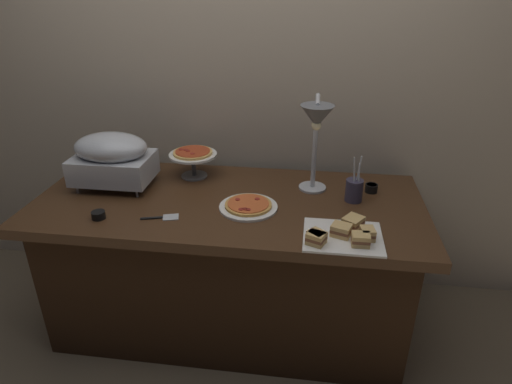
{
  "coord_description": "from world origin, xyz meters",
  "views": [
    {
      "loc": [
        0.39,
        -1.88,
        1.73
      ],
      "look_at": [
        0.14,
        0.0,
        0.81
      ],
      "focal_mm": 30.71,
      "sensor_mm": 36.0,
      "label": 1
    }
  ],
  "objects_px": {
    "pizza_plate_front": "(248,206)",
    "pizza_plate_center": "(193,156)",
    "sauce_cup_far": "(371,188)",
    "utensil_holder": "(354,190)",
    "sandwich_platter": "(343,234)",
    "heat_lamp": "(316,126)",
    "chafing_dish": "(112,157)",
    "serving_spatula": "(162,218)",
    "sauce_cup_near": "(98,215)"
  },
  "relations": [
    {
      "from": "pizza_plate_front",
      "to": "pizza_plate_center",
      "type": "relative_size",
      "value": 1.08
    },
    {
      "from": "sauce_cup_far",
      "to": "utensil_holder",
      "type": "relative_size",
      "value": 0.27
    },
    {
      "from": "pizza_plate_center",
      "to": "sauce_cup_far",
      "type": "bearing_deg",
      "value": -4.16
    },
    {
      "from": "sandwich_platter",
      "to": "sauce_cup_far",
      "type": "distance_m",
      "value": 0.5
    },
    {
      "from": "heat_lamp",
      "to": "sauce_cup_far",
      "type": "height_order",
      "value": "heat_lamp"
    },
    {
      "from": "pizza_plate_front",
      "to": "pizza_plate_center",
      "type": "height_order",
      "value": "pizza_plate_center"
    },
    {
      "from": "chafing_dish",
      "to": "sandwich_platter",
      "type": "relative_size",
      "value": 1.2
    },
    {
      "from": "heat_lamp",
      "to": "serving_spatula",
      "type": "xyz_separation_m",
      "value": [
        -0.67,
        -0.25,
        -0.38
      ]
    },
    {
      "from": "sandwich_platter",
      "to": "sauce_cup_near",
      "type": "distance_m",
      "value": 1.09
    },
    {
      "from": "utensil_holder",
      "to": "heat_lamp",
      "type": "bearing_deg",
      "value": -167.93
    },
    {
      "from": "pizza_plate_front",
      "to": "pizza_plate_center",
      "type": "bearing_deg",
      "value": 136.75
    },
    {
      "from": "sandwich_platter",
      "to": "utensil_holder",
      "type": "bearing_deg",
      "value": 79.89
    },
    {
      "from": "pizza_plate_center",
      "to": "sauce_cup_near",
      "type": "xyz_separation_m",
      "value": [
        -0.31,
        -0.52,
        -0.1
      ]
    },
    {
      "from": "heat_lamp",
      "to": "pizza_plate_center",
      "type": "xyz_separation_m",
      "value": [
        -0.65,
        0.22,
        -0.27
      ]
    },
    {
      "from": "pizza_plate_center",
      "to": "sandwich_platter",
      "type": "height_order",
      "value": "pizza_plate_center"
    },
    {
      "from": "sandwich_platter",
      "to": "sauce_cup_far",
      "type": "height_order",
      "value": "sandwich_platter"
    },
    {
      "from": "pizza_plate_center",
      "to": "sauce_cup_near",
      "type": "relative_size",
      "value": 4.18
    },
    {
      "from": "pizza_plate_center",
      "to": "pizza_plate_front",
      "type": "bearing_deg",
      "value": -43.25
    },
    {
      "from": "heat_lamp",
      "to": "sandwich_platter",
      "type": "xyz_separation_m",
      "value": [
        0.14,
        -0.32,
        -0.36
      ]
    },
    {
      "from": "chafing_dish",
      "to": "serving_spatula",
      "type": "xyz_separation_m",
      "value": [
        0.35,
        -0.3,
        -0.16
      ]
    },
    {
      "from": "sandwich_platter",
      "to": "sauce_cup_far",
      "type": "bearing_deg",
      "value": 71.3
    },
    {
      "from": "pizza_plate_center",
      "to": "sandwich_platter",
      "type": "bearing_deg",
      "value": -34.91
    },
    {
      "from": "chafing_dish",
      "to": "utensil_holder",
      "type": "xyz_separation_m",
      "value": [
        1.22,
        -0.01,
        -0.1
      ]
    },
    {
      "from": "chafing_dish",
      "to": "utensil_holder",
      "type": "distance_m",
      "value": 1.22
    },
    {
      "from": "sandwich_platter",
      "to": "serving_spatula",
      "type": "relative_size",
      "value": 1.9
    },
    {
      "from": "pizza_plate_front",
      "to": "sauce_cup_near",
      "type": "xyz_separation_m",
      "value": [
        -0.66,
        -0.19,
        0.01
      ]
    },
    {
      "from": "chafing_dish",
      "to": "utensil_holder",
      "type": "height_order",
      "value": "chafing_dish"
    },
    {
      "from": "pizza_plate_front",
      "to": "sauce_cup_far",
      "type": "xyz_separation_m",
      "value": [
        0.59,
        0.26,
        0.01
      ]
    },
    {
      "from": "chafing_dish",
      "to": "sauce_cup_far",
      "type": "bearing_deg",
      "value": 4.58
    },
    {
      "from": "pizza_plate_center",
      "to": "sandwich_platter",
      "type": "relative_size",
      "value": 0.78
    },
    {
      "from": "sauce_cup_near",
      "to": "sauce_cup_far",
      "type": "height_order",
      "value": "sauce_cup_far"
    },
    {
      "from": "pizza_plate_front",
      "to": "pizza_plate_center",
      "type": "xyz_separation_m",
      "value": [
        -0.35,
        0.33,
        0.11
      ]
    },
    {
      "from": "chafing_dish",
      "to": "utensil_holder",
      "type": "relative_size",
      "value": 1.7
    },
    {
      "from": "heat_lamp",
      "to": "sauce_cup_far",
      "type": "xyz_separation_m",
      "value": [
        0.3,
        0.16,
        -0.36
      ]
    },
    {
      "from": "sauce_cup_near",
      "to": "serving_spatula",
      "type": "xyz_separation_m",
      "value": [
        0.28,
        0.04,
        -0.02
      ]
    },
    {
      "from": "chafing_dish",
      "to": "sauce_cup_near",
      "type": "relative_size",
      "value": 6.39
    },
    {
      "from": "pizza_plate_center",
      "to": "sandwich_platter",
      "type": "xyz_separation_m",
      "value": [
        0.78,
        -0.55,
        -0.09
      ]
    },
    {
      "from": "utensil_holder",
      "to": "pizza_plate_front",
      "type": "bearing_deg",
      "value": -163.24
    },
    {
      "from": "heat_lamp",
      "to": "pizza_plate_front",
      "type": "distance_m",
      "value": 0.49
    },
    {
      "from": "chafing_dish",
      "to": "sandwich_platter",
      "type": "xyz_separation_m",
      "value": [
        1.16,
        -0.37,
        -0.14
      ]
    },
    {
      "from": "pizza_plate_front",
      "to": "sandwich_platter",
      "type": "relative_size",
      "value": 0.84
    },
    {
      "from": "serving_spatula",
      "to": "sandwich_platter",
      "type": "bearing_deg",
      "value": -4.81
    },
    {
      "from": "heat_lamp",
      "to": "pizza_plate_center",
      "type": "distance_m",
      "value": 0.73
    },
    {
      "from": "heat_lamp",
      "to": "sauce_cup_near",
      "type": "bearing_deg",
      "value": -162.79
    },
    {
      "from": "pizza_plate_front",
      "to": "serving_spatula",
      "type": "bearing_deg",
      "value": -158.51
    },
    {
      "from": "chafing_dish",
      "to": "serving_spatula",
      "type": "bearing_deg",
      "value": -41.07
    },
    {
      "from": "sandwich_platter",
      "to": "pizza_plate_center",
      "type": "bearing_deg",
      "value": 145.09
    },
    {
      "from": "pizza_plate_center",
      "to": "utensil_holder",
      "type": "relative_size",
      "value": 1.11
    },
    {
      "from": "pizza_plate_center",
      "to": "heat_lamp",
      "type": "bearing_deg",
      "value": -19.09
    },
    {
      "from": "sauce_cup_near",
      "to": "serving_spatula",
      "type": "bearing_deg",
      "value": 8.2
    }
  ]
}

